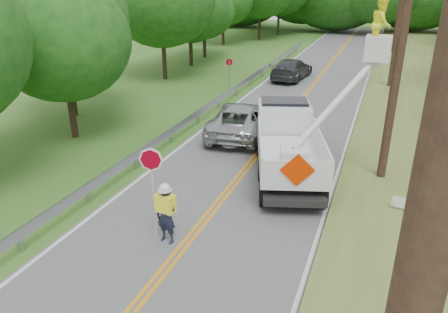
% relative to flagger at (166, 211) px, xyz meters
% --- Properties ---
extents(road, '(7.20, 96.00, 0.03)m').
position_rel_flagger_xyz_m(road, '(0.55, 11.13, -1.00)').
color(road, '#535456').
rests_on(road, ground).
extents(guardrail, '(0.18, 48.00, 0.77)m').
position_rel_flagger_xyz_m(guardrail, '(-3.47, 12.04, -0.46)').
color(guardrail, '#999BA1').
rests_on(guardrail, ground).
extents(utility_poles, '(1.60, 43.30, 10.00)m').
position_rel_flagger_xyz_m(utility_poles, '(5.55, 14.15, 4.26)').
color(utility_poles, black).
rests_on(utility_poles, ground).
extents(tall_grass_verge, '(7.00, 96.00, 0.30)m').
position_rel_flagger_xyz_m(tall_grass_verge, '(7.65, 11.13, -0.86)').
color(tall_grass_verge, brown).
rests_on(tall_grass_verge, ground).
extents(flagger, '(1.11, 0.50, 2.78)m').
position_rel_flagger_xyz_m(flagger, '(0.00, 0.00, 0.00)').
color(flagger, '#191E33').
rests_on(flagger, road).
extents(bucket_truck, '(5.09, 6.83, 6.43)m').
position_rel_flagger_xyz_m(bucket_truck, '(2.14, 6.45, 0.47)').
color(bucket_truck, black).
rests_on(bucket_truck, road).
extents(suv_silver, '(3.26, 5.80, 1.53)m').
position_rel_flagger_xyz_m(suv_silver, '(-0.94, 9.31, -0.23)').
color(suv_silver, '#ADB0B4').
rests_on(suv_silver, road).
extents(suv_darkgrey, '(2.50, 5.23, 1.47)m').
position_rel_flagger_xyz_m(suv_darkgrey, '(-1.30, 22.05, -0.26)').
color(suv_darkgrey, '#383B40').
rests_on(suv_darkgrey, road).
extents(stop_sign_permanent, '(0.44, 0.14, 2.13)m').
position_rel_flagger_xyz_m(stop_sign_permanent, '(-4.40, 17.09, 0.36)').
color(stop_sign_permanent, '#999BA1').
rests_on(stop_sign_permanent, ground).
extents(yard_sign, '(0.50, 0.08, 0.72)m').
position_rel_flagger_xyz_m(yard_sign, '(6.19, 3.73, -0.49)').
color(yard_sign, white).
rests_on(yard_sign, ground).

